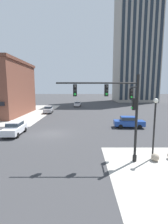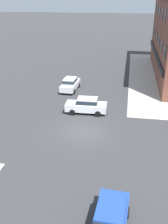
{
  "view_description": "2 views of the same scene",
  "coord_description": "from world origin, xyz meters",
  "views": [
    {
      "loc": [
        4.28,
        -20.45,
        5.79
      ],
      "look_at": [
        4.26,
        2.02,
        2.57
      ],
      "focal_mm": 26.14,
      "sensor_mm": 36.0,
      "label": 1
    },
    {
      "loc": [
        21.6,
        3.81,
        11.97
      ],
      "look_at": [
        2.66,
        0.56,
        3.31
      ],
      "focal_mm": 42.58,
      "sensor_mm": 36.0,
      "label": 2
    }
  ],
  "objects": [
    {
      "name": "ground_plane",
      "position": [
        0.0,
        0.0,
        0.0
      ],
      "size": [
        320.0,
        320.0,
        0.0
      ],
      "primitive_type": "plane",
      "color": "#38383A"
    },
    {
      "name": "car_main_southbound_near",
      "position": [
        -4.46,
        -0.38,
        0.92
      ],
      "size": [
        1.98,
        4.45,
        1.68
      ],
      "color": "silver",
      "rests_on": "ground"
    },
    {
      "name": "car_main_northbound_far",
      "position": [
        10.96,
        3.4,
        0.92
      ],
      "size": [
        4.5,
        2.09,
        1.68
      ],
      "color": "#23479E",
      "rests_on": "ground"
    },
    {
      "name": "car_main_southbound_far",
      "position": [
        -11.31,
        -3.7,
        0.92
      ],
      "size": [
        4.47,
        2.04,
        1.68
      ],
      "color": "silver",
      "rests_on": "ground"
    }
  ]
}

